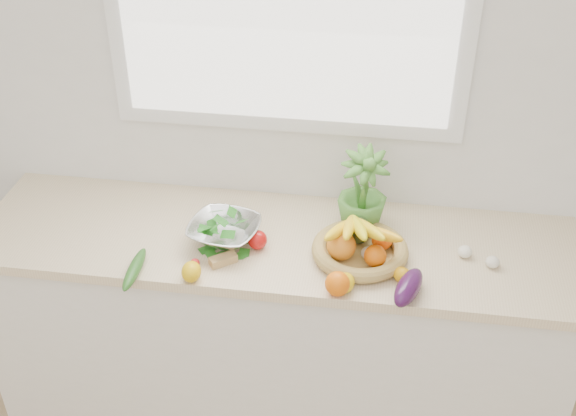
# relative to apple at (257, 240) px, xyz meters

# --- Properties ---
(back_wall) EXTENTS (4.50, 0.02, 2.70)m
(back_wall) POSITION_rel_apple_xyz_m (0.05, 0.37, 0.41)
(back_wall) COLOR white
(back_wall) RESTS_ON ground
(counter_cabinet) EXTENTS (2.20, 0.58, 0.86)m
(counter_cabinet) POSITION_rel_apple_xyz_m (0.05, 0.07, -0.51)
(counter_cabinet) COLOR silver
(counter_cabinet) RESTS_ON ground
(countertop) EXTENTS (2.24, 0.62, 0.04)m
(countertop) POSITION_rel_apple_xyz_m (0.05, 0.07, -0.06)
(countertop) COLOR beige
(countertop) RESTS_ON counter_cabinet
(orange_loose) EXTENTS (0.10, 0.10, 0.08)m
(orange_loose) POSITION_rel_apple_xyz_m (0.31, -0.21, 0.01)
(orange_loose) COLOR #E65F07
(orange_loose) RESTS_ON countertop
(lemon_a) EXTENTS (0.08, 0.09, 0.07)m
(lemon_a) POSITION_rel_apple_xyz_m (-0.19, -0.21, -0.00)
(lemon_a) COLOR gold
(lemon_a) RESTS_ON countertop
(lemon_b) EXTENTS (0.08, 0.10, 0.07)m
(lemon_b) POSITION_rel_apple_xyz_m (0.33, -0.19, -0.00)
(lemon_b) COLOR yellow
(lemon_b) RESTS_ON countertop
(lemon_c) EXTENTS (0.09, 0.09, 0.05)m
(lemon_c) POSITION_rel_apple_xyz_m (0.52, -0.11, -0.01)
(lemon_c) COLOR orange
(lemon_c) RESTS_ON countertop
(apple) EXTENTS (0.09, 0.09, 0.07)m
(apple) POSITION_rel_apple_xyz_m (0.00, 0.00, 0.00)
(apple) COLOR #AD0F0D
(apple) RESTS_ON countertop
(ginger) EXTENTS (0.10, 0.09, 0.03)m
(ginger) POSITION_rel_apple_xyz_m (-0.10, -0.11, -0.02)
(ginger) COLOR tan
(ginger) RESTS_ON countertop
(garlic_a) EXTENTS (0.06, 0.06, 0.04)m
(garlic_a) POSITION_rel_apple_xyz_m (0.83, 0.01, -0.01)
(garlic_a) COLOR beige
(garlic_a) RESTS_ON countertop
(garlic_b) EXTENTS (0.07, 0.07, 0.04)m
(garlic_b) POSITION_rel_apple_xyz_m (0.74, 0.06, -0.01)
(garlic_b) COLOR white
(garlic_b) RESTS_ON countertop
(garlic_c) EXTENTS (0.05, 0.05, 0.05)m
(garlic_c) POSITION_rel_apple_xyz_m (0.40, -0.00, -0.01)
(garlic_c) COLOR silver
(garlic_c) RESTS_ON countertop
(eggplant) EXTENTS (0.13, 0.21, 0.08)m
(eggplant) POSITION_rel_apple_xyz_m (0.54, -0.19, 0.00)
(eggplant) COLOR #320F37
(eggplant) RESTS_ON countertop
(cucumber) EXTENTS (0.05, 0.23, 0.04)m
(cucumber) POSITION_rel_apple_xyz_m (-0.39, -0.21, -0.01)
(cucumber) COLOR #1C5017
(cucumber) RESTS_ON countertop
(radish) EXTENTS (0.04, 0.04, 0.03)m
(radish) POSITION_rel_apple_xyz_m (-0.20, -0.14, -0.02)
(radish) COLOR red
(radish) RESTS_ON countertop
(potted_herb) EXTENTS (0.24, 0.24, 0.33)m
(potted_herb) POSITION_rel_apple_xyz_m (0.36, 0.19, 0.12)
(potted_herb) COLOR #488530
(potted_herb) RESTS_ON countertop
(fruit_basket) EXTENTS (0.42, 0.42, 0.18)m
(fruit_basket) POSITION_rel_apple_xyz_m (0.37, 0.00, 0.02)
(fruit_basket) COLOR tan
(fruit_basket) RESTS_ON countertop
(colander_with_spinach) EXTENTS (0.30, 0.30, 0.13)m
(colander_with_spinach) POSITION_rel_apple_xyz_m (-0.12, 0.01, 0.03)
(colander_with_spinach) COLOR white
(colander_with_spinach) RESTS_ON countertop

